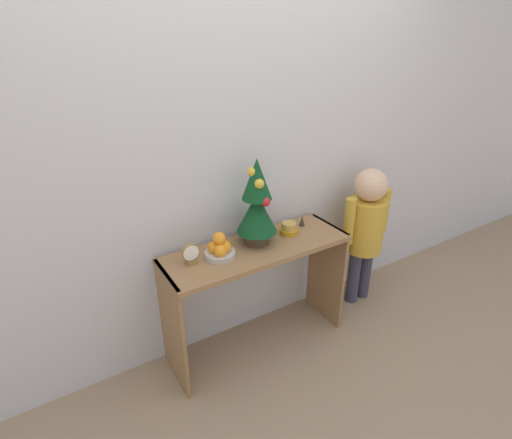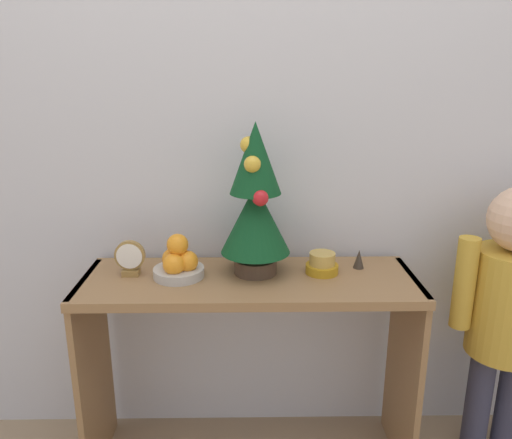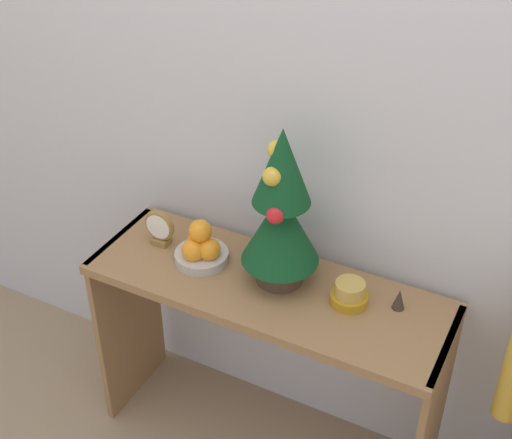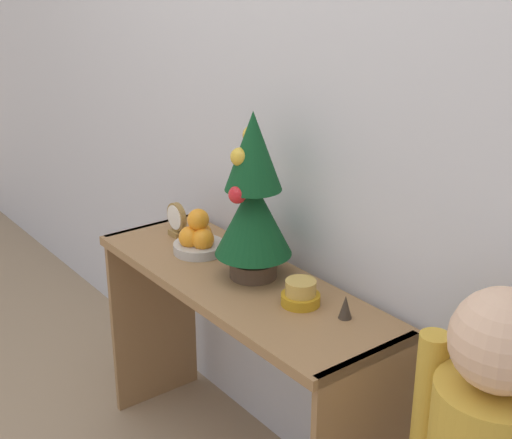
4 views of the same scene
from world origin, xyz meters
The scene contains 8 objects.
back_wall centered at (0.00, 0.42, 1.25)m, with size 7.00×0.05×2.50m, color silver.
console_table centered at (0.00, 0.19, 0.54)m, with size 1.10×0.37×0.70m.
mini_tree centered at (0.02, 0.23, 0.95)m, with size 0.23×0.23×0.50m.
fruit_bowl centered at (-0.23, 0.20, 0.75)m, with size 0.17×0.17×0.15m.
singing_bowl centered at (0.24, 0.22, 0.74)m, with size 0.11×0.11×0.07m.
desk_clock centered at (-0.39, 0.21, 0.76)m, with size 0.10×0.04×0.12m.
figurine centered at (0.38, 0.27, 0.74)m, with size 0.04×0.04×0.07m.
child_figure centered at (0.88, 0.20, 0.62)m, with size 0.39×0.25×1.00m.
Camera 2 is at (0.00, -1.32, 1.35)m, focal length 35.00 mm.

